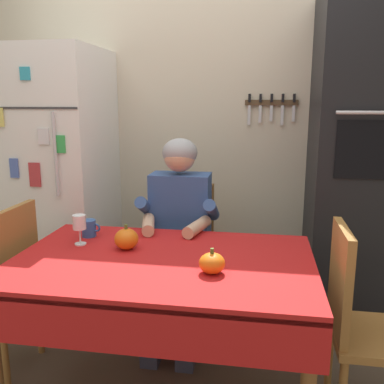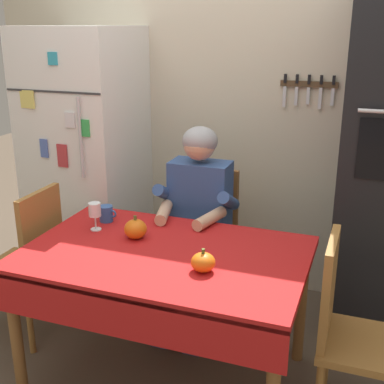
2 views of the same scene
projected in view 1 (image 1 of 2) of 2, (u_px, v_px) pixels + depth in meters
back_wall_assembly at (208, 124)px, 3.05m from camera, size 3.70×0.13×2.60m
refrigerator at (57, 184)px, 2.92m from camera, size 0.68×0.71×1.80m
wall_oven at (361, 169)px, 2.60m from camera, size 0.60×0.64×2.10m
dining_table at (162, 277)px, 1.97m from camera, size 1.40×0.90×0.74m
chair_behind_person at (184, 249)px, 2.77m from camera, size 0.40×0.40×0.93m
seated_person at (178, 224)px, 2.54m from camera, size 0.47×0.55×1.25m
chair_right_side at (361, 319)px, 1.87m from camera, size 0.40×0.40×0.93m
chair_left_side at (3, 282)px, 2.25m from camera, size 0.40×0.40×0.93m
coffee_mug at (89, 228)px, 2.28m from camera, size 0.10×0.08×0.09m
wine_glass at (79, 224)px, 2.14m from camera, size 0.07×0.07×0.16m
pumpkin_large at (212, 263)px, 1.79m from camera, size 0.11×0.11×0.11m
pumpkin_medium at (126, 239)px, 2.08m from camera, size 0.12×0.12×0.13m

